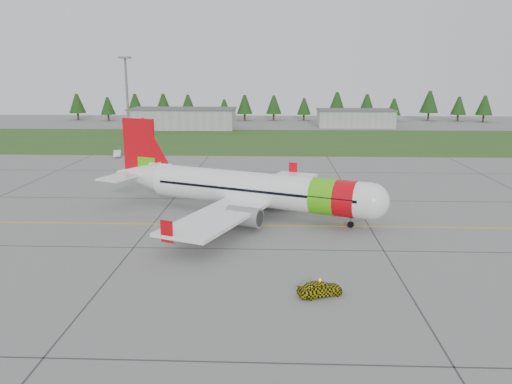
{
  "coord_description": "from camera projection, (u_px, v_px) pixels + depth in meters",
  "views": [
    {
      "loc": [
        -0.78,
        -46.96,
        17.13
      ],
      "look_at": [
        -3.02,
        9.11,
        3.7
      ],
      "focal_mm": 35.0,
      "sensor_mm": 36.0,
      "label": 1
    }
  ],
  "objects": [
    {
      "name": "treeline",
      "position": [
        278.0,
        107.0,
        182.53
      ],
      "size": [
        160.0,
        8.0,
        10.0
      ],
      "primitive_type": null,
      "color": "#1C3F14",
      "rests_on": "ground"
    },
    {
      "name": "ground",
      "position": [
        283.0,
        250.0,
        49.59
      ],
      "size": [
        320.0,
        320.0,
        0.0
      ],
      "primitive_type": "plane",
      "color": "gray",
      "rests_on": "ground"
    },
    {
      "name": "taxi_guideline",
      "position": [
        282.0,
        226.0,
        57.36
      ],
      "size": [
        120.0,
        0.25,
        0.02
      ],
      "primitive_type": "cube",
      "color": "gold",
      "rests_on": "ground"
    },
    {
      "name": "hangar_east",
      "position": [
        355.0,
        119.0,
        162.68
      ],
      "size": [
        24.0,
        12.0,
        5.2
      ],
      "primitive_type": "cube",
      "color": "#A8A8A3",
      "rests_on": "ground"
    },
    {
      "name": "hangar_west",
      "position": [
        183.0,
        119.0,
        156.95
      ],
      "size": [
        32.0,
        14.0,
        6.0
      ],
      "primitive_type": "cube",
      "color": "#A8A8A3",
      "rests_on": "ground"
    },
    {
      "name": "grass_strip",
      "position": [
        279.0,
        141.0,
        129.27
      ],
      "size": [
        320.0,
        50.0,
        0.03
      ],
      "primitive_type": "cube",
      "color": "#30561E",
      "rests_on": "ground"
    },
    {
      "name": "follow_me_car",
      "position": [
        320.0,
        274.0,
        38.97
      ],
      "size": [
        1.64,
        1.77,
        3.58
      ],
      "primitive_type": "imported",
      "rotation": [
        0.0,
        0.0,
        1.92
      ],
      "color": "#CAC20B",
      "rests_on": "ground"
    },
    {
      "name": "floodlight_mast",
      "position": [
        128.0,
        108.0,
        104.87
      ],
      "size": [
        0.5,
        0.5,
        20.0
      ],
      "primitive_type": "cylinder",
      "color": "slate",
      "rests_on": "ground"
    },
    {
      "name": "aircraft",
      "position": [
        250.0,
        189.0,
        61.09
      ],
      "size": [
        35.5,
        33.72,
        11.27
      ],
      "rotation": [
        0.0,
        0.0,
        -0.39
      ],
      "color": "white",
      "rests_on": "ground"
    },
    {
      "name": "service_van",
      "position": [
        117.0,
        147.0,
        104.04
      ],
      "size": [
        1.72,
        1.66,
        4.09
      ],
      "primitive_type": "imported",
      "rotation": [
        0.0,
        0.0,
        0.25
      ],
      "color": "white",
      "rests_on": "ground"
    }
  ]
}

